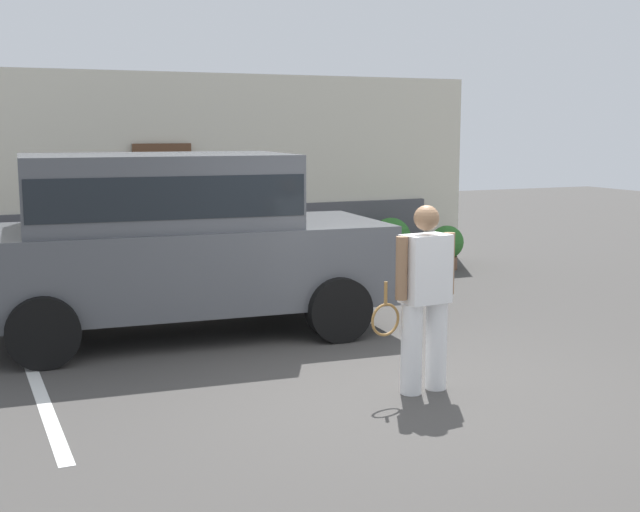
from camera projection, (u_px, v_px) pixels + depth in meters
name	position (u px, v px, depth m)	size (l,w,h in m)	color
ground_plane	(387.00, 387.00, 7.66)	(40.00, 40.00, 0.00)	#423F3D
parking_stripe_0	(36.00, 381.00, 7.84)	(0.12, 4.40, 0.01)	silver
house_frontage	(192.00, 182.00, 13.25)	(9.76, 0.40, 3.18)	beige
parked_suv	(172.00, 235.00, 9.47)	(4.73, 2.44, 2.05)	#4C4F54
tennis_player_man	(424.00, 296.00, 7.42)	(0.88, 0.30, 1.67)	white
potted_plant_by_porch	(391.00, 241.00, 13.92)	(0.66, 0.66, 0.87)	#9E5638
potted_plant_secondary	(447.00, 245.00, 13.96)	(0.56, 0.56, 0.73)	brown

